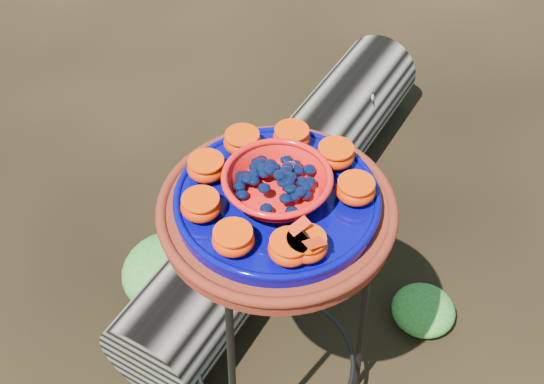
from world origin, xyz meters
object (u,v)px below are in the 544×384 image
driftwood_log (287,188)px  plant_stand (276,317)px  terracotta_saucer (277,212)px  red_bowl (277,186)px  cobalt_plate (277,201)px

driftwood_log → plant_stand: bearing=-126.2°
plant_stand → terracotta_saucer: bearing=0.0°
plant_stand → red_bowl: (0.00, 0.00, 0.44)m
cobalt_plate → driftwood_log: bearing=53.8°
plant_stand → red_bowl: 0.44m
driftwood_log → terracotta_saucer: bearing=-126.2°
red_bowl → driftwood_log: red_bowl is taller
terracotta_saucer → cobalt_plate: cobalt_plate is taller
plant_stand → driftwood_log: 0.66m
plant_stand → driftwood_log: size_ratio=0.47×
cobalt_plate → terracotta_saucer: bearing=0.0°
red_bowl → plant_stand: bearing=0.0°
cobalt_plate → red_bowl: (0.00, 0.00, 0.04)m
plant_stand → red_bowl: size_ratio=3.54×
cobalt_plate → driftwood_log: 0.87m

